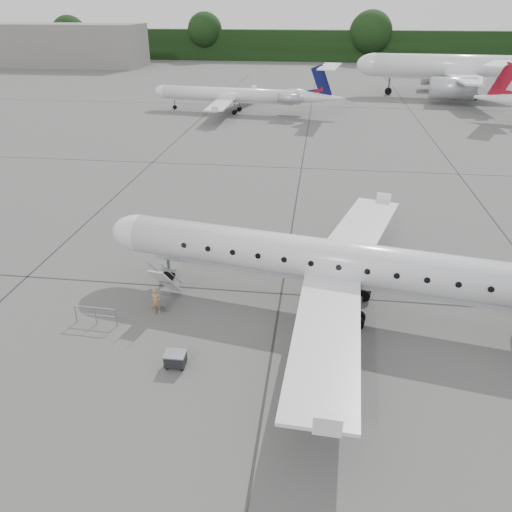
# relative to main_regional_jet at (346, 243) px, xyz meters

# --- Properties ---
(ground) EXTENTS (320.00, 320.00, 0.00)m
(ground) POSITION_rel_main_regional_jet_xyz_m (2.21, -3.06, -3.90)
(ground) COLOR #5B5B58
(ground) RESTS_ON ground
(treeline) EXTENTS (260.00, 4.00, 8.00)m
(treeline) POSITION_rel_main_regional_jet_xyz_m (2.21, 126.94, 0.10)
(treeline) COLOR black
(treeline) RESTS_ON ground
(terminal_building) EXTENTS (40.00, 14.00, 10.00)m
(terminal_building) POSITION_rel_main_regional_jet_xyz_m (-67.79, 106.94, 1.10)
(terminal_building) COLOR slate
(terminal_building) RESTS_ON ground
(main_regional_jet) EXTENTS (33.78, 26.90, 7.80)m
(main_regional_jet) POSITION_rel_main_regional_jet_xyz_m (0.00, 0.00, 0.00)
(main_regional_jet) COLOR silver
(main_regional_jet) RESTS_ON ground
(airstair) EXTENTS (1.21, 2.26, 2.44)m
(airstair) POSITION_rel_main_regional_jet_xyz_m (-9.50, -0.54, -2.68)
(airstair) COLOR silver
(airstair) RESTS_ON ground
(passenger) EXTENTS (0.60, 0.45, 1.51)m
(passenger) POSITION_rel_main_regional_jet_xyz_m (-9.72, -1.75, -3.14)
(passenger) COLOR #9A7454
(passenger) RESTS_ON ground
(safety_railing) EXTENTS (2.20, 0.18, 1.00)m
(safety_railing) POSITION_rel_main_regional_jet_xyz_m (-12.50, -3.13, -3.40)
(safety_railing) COLOR gray
(safety_railing) RESTS_ON ground
(baggage_cart) EXTENTS (0.91, 0.74, 0.78)m
(baggage_cart) POSITION_rel_main_regional_jet_xyz_m (-7.56, -5.86, -3.51)
(baggage_cart) COLOR black
(baggage_cart) RESTS_ON ground
(bg_narrowbody) EXTENTS (40.47, 30.55, 13.81)m
(bg_narrowbody) POSITION_rel_main_regional_jet_xyz_m (22.00, 70.73, 3.01)
(bg_narrowbody) COLOR silver
(bg_narrowbody) RESTS_ON ground
(bg_regional_left) EXTENTS (29.36, 22.86, 7.09)m
(bg_regional_left) POSITION_rel_main_regional_jet_xyz_m (-15.22, 52.35, -0.35)
(bg_regional_left) COLOR silver
(bg_regional_left) RESTS_ON ground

